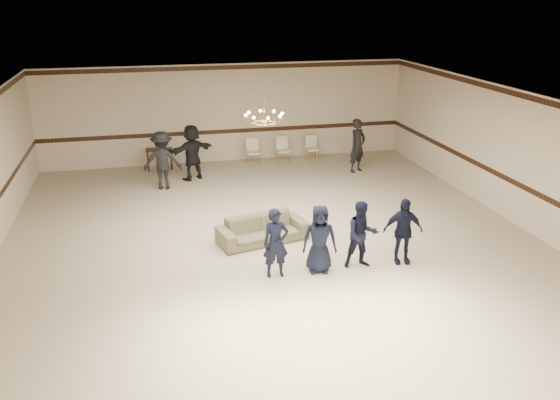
# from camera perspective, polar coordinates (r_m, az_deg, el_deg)

# --- Properties ---
(room) EXTENTS (12.01, 14.01, 3.21)m
(room) POSITION_cam_1_polar(r_m,az_deg,el_deg) (12.60, -0.59, 2.41)
(room) COLOR beige
(room) RESTS_ON ground
(chair_rail) EXTENTS (12.00, 0.02, 0.14)m
(chair_rail) POSITION_cam_1_polar(r_m,az_deg,el_deg) (19.40, -5.21, 6.75)
(chair_rail) COLOR #371C10
(chair_rail) RESTS_ON wall_back
(crown_molding) EXTENTS (12.00, 0.02, 0.14)m
(crown_molding) POSITION_cam_1_polar(r_m,az_deg,el_deg) (19.03, -5.40, 12.85)
(crown_molding) COLOR #371C10
(crown_molding) RESTS_ON wall_back
(chandelier) EXTENTS (0.94, 0.94, 0.89)m
(chandelier) POSITION_cam_1_polar(r_m,az_deg,el_deg) (13.24, -1.58, 8.96)
(chandelier) COLOR gold
(chandelier) RESTS_ON ceiling
(boy_a) EXTENTS (0.52, 0.34, 1.41)m
(boy_a) POSITION_cam_1_polar(r_m,az_deg,el_deg) (11.42, -0.42, -4.28)
(boy_a) COLOR black
(boy_a) RESTS_ON floor
(boy_b) EXTENTS (0.76, 0.57, 1.41)m
(boy_b) POSITION_cam_1_polar(r_m,az_deg,el_deg) (11.64, 3.91, -3.85)
(boy_b) COLOR black
(boy_b) RESTS_ON floor
(boy_c) EXTENTS (0.72, 0.58, 1.41)m
(boy_c) POSITION_cam_1_polar(r_m,az_deg,el_deg) (11.92, 8.05, -3.41)
(boy_c) COLOR black
(boy_c) RESTS_ON floor
(boy_d) EXTENTS (0.87, 0.47, 1.41)m
(boy_d) POSITION_cam_1_polar(r_m,az_deg,el_deg) (12.26, 11.98, -2.99)
(boy_d) COLOR black
(boy_d) RESTS_ON floor
(settee) EXTENTS (2.16, 1.24, 0.59)m
(settee) POSITION_cam_1_polar(r_m,az_deg,el_deg) (13.15, -1.72, -2.88)
(settee) COLOR #6D6B48
(settee) RESTS_ON floor
(adult_left) EXTENTS (1.17, 0.78, 1.68)m
(adult_left) POSITION_cam_1_polar(r_m,az_deg,el_deg) (16.84, -11.49, 3.83)
(adult_left) COLOR black
(adult_left) RESTS_ON floor
(adult_mid) EXTENTS (1.62, 1.12, 1.68)m
(adult_mid) POSITION_cam_1_polar(r_m,az_deg,el_deg) (17.56, -8.65, 4.67)
(adult_mid) COLOR black
(adult_mid) RESTS_ON floor
(adult_right) EXTENTS (0.73, 0.65, 1.68)m
(adult_right) POSITION_cam_1_polar(r_m,az_deg,el_deg) (18.29, 7.63, 5.33)
(adult_right) COLOR black
(adult_right) RESTS_ON floor
(banquet_chair_left) EXTENTS (0.46, 0.46, 0.86)m
(banquet_chair_left) POSITION_cam_1_polar(r_m,az_deg,el_deg) (18.94, -2.63, 4.71)
(banquet_chair_left) COLOR beige
(banquet_chair_left) RESTS_ON floor
(banquet_chair_mid) EXTENTS (0.44, 0.44, 0.86)m
(banquet_chair_mid) POSITION_cam_1_polar(r_m,az_deg,el_deg) (19.14, 0.32, 4.90)
(banquet_chair_mid) COLOR beige
(banquet_chair_mid) RESTS_ON floor
(banquet_chair_right) EXTENTS (0.45, 0.45, 0.86)m
(banquet_chair_right) POSITION_cam_1_polar(r_m,az_deg,el_deg) (19.40, 3.20, 5.07)
(banquet_chair_right) COLOR beige
(banquet_chair_right) RESTS_ON floor
(console_table) EXTENTS (0.84, 0.39, 0.69)m
(console_table) POSITION_cam_1_polar(r_m,az_deg,el_deg) (18.85, -11.75, 3.96)
(console_table) COLOR black
(console_table) RESTS_ON floor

